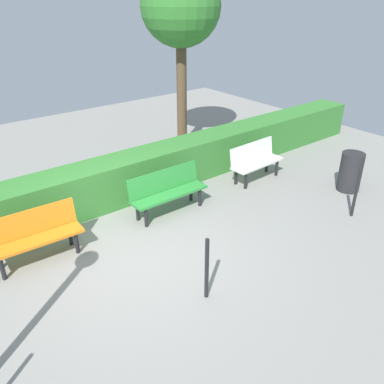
% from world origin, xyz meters
% --- Properties ---
extents(ground_plane, '(17.95, 17.95, 0.00)m').
position_xyz_m(ground_plane, '(0.00, 0.00, 0.00)').
color(ground_plane, gray).
extents(bench_white, '(1.40, 0.51, 0.86)m').
position_xyz_m(bench_white, '(-3.71, -0.89, 0.48)').
color(bench_white, white).
rests_on(bench_white, ground_plane).
extents(bench_green, '(1.61, 0.46, 0.86)m').
position_xyz_m(bench_green, '(-1.22, -0.89, 0.48)').
color(bench_green, '#2D8C38').
rests_on(bench_green, ground_plane).
extents(bench_orange, '(1.51, 0.51, 0.86)m').
position_xyz_m(bench_orange, '(1.39, -0.92, 0.48)').
color(bench_orange, orange).
rests_on(bench_orange, ground_plane).
extents(hedge_row, '(13.95, 0.79, 0.92)m').
position_xyz_m(hedge_row, '(-1.20, -1.92, 0.46)').
color(hedge_row, '#387F33').
rests_on(hedge_row, ground_plane).
extents(tree_near, '(1.96, 1.96, 4.62)m').
position_xyz_m(tree_near, '(-3.62, -3.57, 3.58)').
color(tree_near, brown).
rests_on(tree_near, ground_plane).
extents(railing_post_near, '(0.06, 0.06, 1.00)m').
position_xyz_m(railing_post_near, '(-3.97, 1.52, 0.50)').
color(railing_post_near, black).
rests_on(railing_post_near, ground_plane).
extents(railing_post_mid, '(0.06, 0.06, 1.00)m').
position_xyz_m(railing_post_mid, '(-0.21, 1.52, 0.50)').
color(railing_post_mid, black).
rests_on(railing_post_mid, ground_plane).
extents(trash_bin, '(0.48, 0.48, 0.87)m').
position_xyz_m(trash_bin, '(-4.92, 0.81, 0.44)').
color(trash_bin, '#262628').
rests_on(trash_bin, ground_plane).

